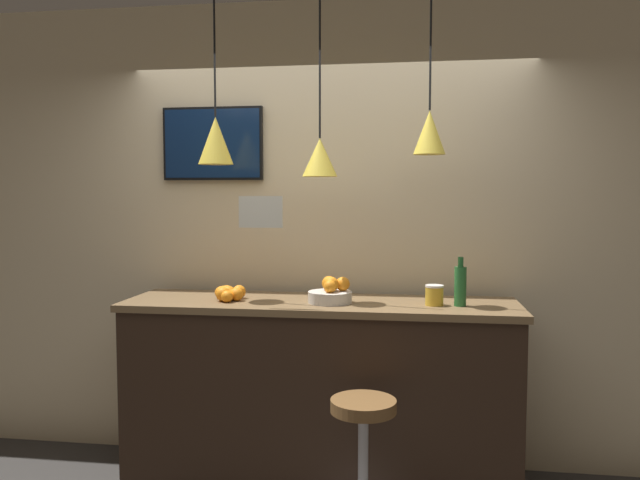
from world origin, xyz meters
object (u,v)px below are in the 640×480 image
(mounted_tv, at_px, (213,144))
(fruit_bowl, at_px, (331,293))
(bar_stool, at_px, (363,457))
(juice_bottle, at_px, (460,285))
(spread_jar, at_px, (434,295))

(mounted_tv, bearing_deg, fruit_bowl, -26.68)
(bar_stool, bearing_deg, mounted_tv, 138.19)
(mounted_tv, bearing_deg, juice_bottle, -15.11)
(juice_bottle, bearing_deg, mounted_tv, 164.89)
(spread_jar, bearing_deg, fruit_bowl, 179.71)
(juice_bottle, bearing_deg, spread_jar, -180.00)
(juice_bottle, height_order, mounted_tv, mounted_tv)
(spread_jar, distance_m, mounted_tv, 1.69)
(spread_jar, height_order, mounted_tv, mounted_tv)
(fruit_bowl, relative_size, mounted_tv, 0.38)
(fruit_bowl, bearing_deg, bar_stool, -66.70)
(bar_stool, distance_m, juice_bottle, 1.05)
(juice_bottle, relative_size, mounted_tv, 0.42)
(fruit_bowl, height_order, spread_jar, fruit_bowl)
(fruit_bowl, bearing_deg, juice_bottle, -0.23)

